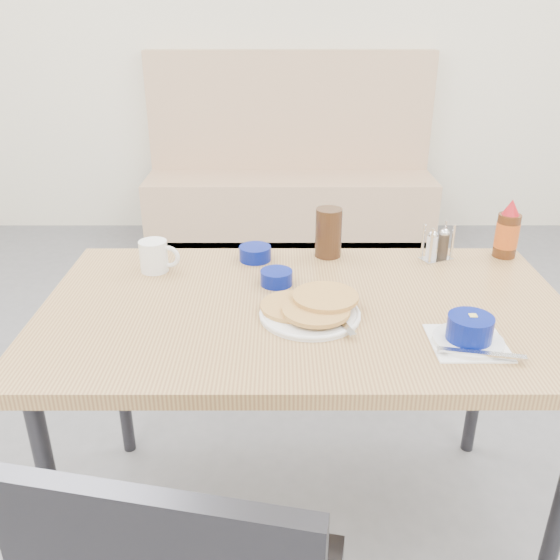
{
  "coord_description": "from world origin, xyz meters",
  "views": [
    {
      "loc": [
        -0.07,
        -1.15,
        1.48
      ],
      "look_at": [
        -0.07,
        0.28,
        0.82
      ],
      "focal_mm": 38.0,
      "sensor_mm": 36.0,
      "label": 1
    }
  ],
  "objects_px": {
    "dining_table": "(305,325)",
    "butter_bowl": "(276,278)",
    "creamer_bowl": "(255,253)",
    "condiment_caddy": "(437,247)",
    "amber_tumbler": "(328,233)",
    "pancake_plate": "(311,309)",
    "booth_bench": "(290,188)",
    "syrup_bottle": "(507,232)",
    "grits_setting": "(469,332)",
    "coffee_mug": "(155,256)"
  },
  "relations": [
    {
      "from": "creamer_bowl",
      "to": "condiment_caddy",
      "type": "distance_m",
      "value": 0.57
    },
    {
      "from": "coffee_mug",
      "to": "condiment_caddy",
      "type": "xyz_separation_m",
      "value": [
        0.86,
        0.09,
        -0.01
      ]
    },
    {
      "from": "creamer_bowl",
      "to": "dining_table",
      "type": "bearing_deg",
      "value": -64.56
    },
    {
      "from": "booth_bench",
      "to": "pancake_plate",
      "type": "height_order",
      "value": "booth_bench"
    },
    {
      "from": "amber_tumbler",
      "to": "condiment_caddy",
      "type": "xyz_separation_m",
      "value": [
        0.34,
        -0.03,
        -0.04
      ]
    },
    {
      "from": "pancake_plate",
      "to": "condiment_caddy",
      "type": "xyz_separation_m",
      "value": [
        0.41,
        0.37,
        0.02
      ]
    },
    {
      "from": "creamer_bowl",
      "to": "booth_bench",
      "type": "bearing_deg",
      "value": 86.28
    },
    {
      "from": "booth_bench",
      "to": "butter_bowl",
      "type": "relative_size",
      "value": 20.77
    },
    {
      "from": "booth_bench",
      "to": "condiment_caddy",
      "type": "relative_size",
      "value": 16.44
    },
    {
      "from": "booth_bench",
      "to": "amber_tumbler",
      "type": "relative_size",
      "value": 12.28
    },
    {
      "from": "butter_bowl",
      "to": "booth_bench",
      "type": "bearing_deg",
      "value": 88.14
    },
    {
      "from": "grits_setting",
      "to": "butter_bowl",
      "type": "bearing_deg",
      "value": 143.97
    },
    {
      "from": "pancake_plate",
      "to": "creamer_bowl",
      "type": "distance_m",
      "value": 0.4
    },
    {
      "from": "dining_table",
      "to": "condiment_caddy",
      "type": "relative_size",
      "value": 12.12
    },
    {
      "from": "grits_setting",
      "to": "creamer_bowl",
      "type": "height_order",
      "value": "grits_setting"
    },
    {
      "from": "grits_setting",
      "to": "syrup_bottle",
      "type": "height_order",
      "value": "syrup_bottle"
    },
    {
      "from": "dining_table",
      "to": "butter_bowl",
      "type": "distance_m",
      "value": 0.17
    },
    {
      "from": "amber_tumbler",
      "to": "condiment_caddy",
      "type": "bearing_deg",
      "value": -5.22
    },
    {
      "from": "butter_bowl",
      "to": "grits_setting",
      "type": "bearing_deg",
      "value": -36.03
    },
    {
      "from": "amber_tumbler",
      "to": "pancake_plate",
      "type": "bearing_deg",
      "value": -100.27
    },
    {
      "from": "creamer_bowl",
      "to": "condiment_caddy",
      "type": "xyz_separation_m",
      "value": [
        0.57,
        0.0,
        0.02
      ]
    },
    {
      "from": "amber_tumbler",
      "to": "condiment_caddy",
      "type": "distance_m",
      "value": 0.34
    },
    {
      "from": "coffee_mug",
      "to": "syrup_bottle",
      "type": "xyz_separation_m",
      "value": [
        1.08,
        0.11,
        0.03
      ]
    },
    {
      "from": "pancake_plate",
      "to": "amber_tumbler",
      "type": "bearing_deg",
      "value": 79.73
    },
    {
      "from": "condiment_caddy",
      "to": "syrup_bottle",
      "type": "xyz_separation_m",
      "value": [
        0.22,
        0.03,
        0.04
      ]
    },
    {
      "from": "dining_table",
      "to": "creamer_bowl",
      "type": "relative_size",
      "value": 14.18
    },
    {
      "from": "pancake_plate",
      "to": "butter_bowl",
      "type": "height_order",
      "value": "pancake_plate"
    },
    {
      "from": "coffee_mug",
      "to": "syrup_bottle",
      "type": "bearing_deg",
      "value": 5.99
    },
    {
      "from": "grits_setting",
      "to": "amber_tumbler",
      "type": "distance_m",
      "value": 0.61
    },
    {
      "from": "pancake_plate",
      "to": "syrup_bottle",
      "type": "distance_m",
      "value": 0.75
    },
    {
      "from": "booth_bench",
      "to": "butter_bowl",
      "type": "bearing_deg",
      "value": -91.86
    },
    {
      "from": "butter_bowl",
      "to": "condiment_caddy",
      "type": "distance_m",
      "value": 0.53
    },
    {
      "from": "booth_bench",
      "to": "condiment_caddy",
      "type": "height_order",
      "value": "booth_bench"
    },
    {
      "from": "pancake_plate",
      "to": "creamer_bowl",
      "type": "height_order",
      "value": "pancake_plate"
    },
    {
      "from": "creamer_bowl",
      "to": "butter_bowl",
      "type": "relative_size",
      "value": 1.08
    },
    {
      "from": "coffee_mug",
      "to": "butter_bowl",
      "type": "height_order",
      "value": "coffee_mug"
    },
    {
      "from": "coffee_mug",
      "to": "condiment_caddy",
      "type": "distance_m",
      "value": 0.86
    },
    {
      "from": "condiment_caddy",
      "to": "dining_table",
      "type": "bearing_deg",
      "value": -167.51
    },
    {
      "from": "booth_bench",
      "to": "coffee_mug",
      "type": "relative_size",
      "value": 15.59
    },
    {
      "from": "grits_setting",
      "to": "creamer_bowl",
      "type": "relative_size",
      "value": 1.96
    },
    {
      "from": "coffee_mug",
      "to": "condiment_caddy",
      "type": "height_order",
      "value": "condiment_caddy"
    },
    {
      "from": "pancake_plate",
      "to": "coffee_mug",
      "type": "distance_m",
      "value": 0.53
    },
    {
      "from": "booth_bench",
      "to": "pancake_plate",
      "type": "distance_m",
      "value": 2.63
    },
    {
      "from": "pancake_plate",
      "to": "coffee_mug",
      "type": "height_order",
      "value": "coffee_mug"
    },
    {
      "from": "creamer_bowl",
      "to": "syrup_bottle",
      "type": "bearing_deg",
      "value": 2.21
    },
    {
      "from": "pancake_plate",
      "to": "creamer_bowl",
      "type": "xyz_separation_m",
      "value": [
        -0.16,
        0.37,
        0.0
      ]
    },
    {
      "from": "pancake_plate",
      "to": "grits_setting",
      "type": "height_order",
      "value": "grits_setting"
    },
    {
      "from": "amber_tumbler",
      "to": "butter_bowl",
      "type": "bearing_deg",
      "value": -127.33
    },
    {
      "from": "dining_table",
      "to": "coffee_mug",
      "type": "relative_size",
      "value": 11.48
    },
    {
      "from": "creamer_bowl",
      "to": "grits_setting",
      "type": "bearing_deg",
      "value": -44.29
    }
  ]
}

